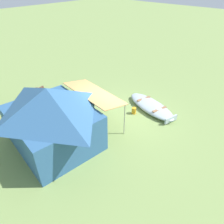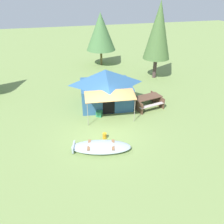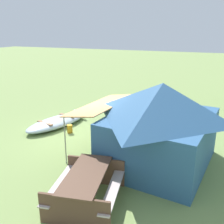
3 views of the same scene
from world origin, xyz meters
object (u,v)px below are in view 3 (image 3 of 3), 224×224
(canvas_cabin_tent, at_px, (160,123))
(cooler_box, at_px, (125,141))
(picnic_table, at_px, (86,184))
(fuel_can, at_px, (70,129))
(beached_rowboat, at_px, (57,122))

(canvas_cabin_tent, bearing_deg, cooler_box, -119.44)
(picnic_table, distance_m, cooler_box, 3.38)
(canvas_cabin_tent, height_order, fuel_can, canvas_cabin_tent)
(picnic_table, bearing_deg, beached_rowboat, -138.36)
(canvas_cabin_tent, bearing_deg, beached_rowboat, -107.23)
(canvas_cabin_tent, bearing_deg, fuel_can, -105.37)
(cooler_box, distance_m, fuel_can, 2.48)
(fuel_can, bearing_deg, cooler_box, 83.53)
(cooler_box, bearing_deg, beached_rowboat, -101.66)
(beached_rowboat, distance_m, picnic_table, 5.42)
(picnic_table, height_order, fuel_can, picnic_table)
(beached_rowboat, distance_m, cooler_box, 3.43)
(canvas_cabin_tent, relative_size, picnic_table, 2.07)
(picnic_table, bearing_deg, cooler_box, -175.91)
(beached_rowboat, bearing_deg, picnic_table, 41.64)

